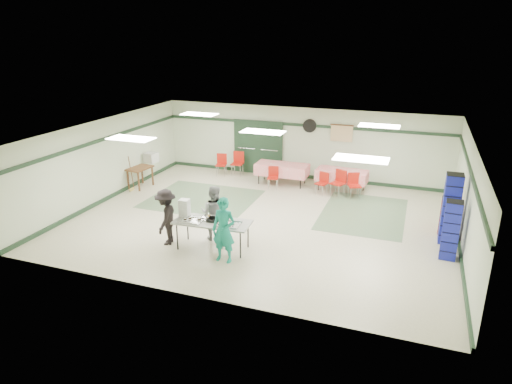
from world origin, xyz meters
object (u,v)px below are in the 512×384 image
(crate_stack_blue_b, at_px, (451,209))
(chair_d, at_px, (273,175))
(volunteer_dark, at_px, (166,217))
(serving_table, at_px, (212,223))
(volunteer_grey, at_px, (214,213))
(volunteer_teal, at_px, (224,230))
(chair_a, at_px, (339,180))
(chair_b, at_px, (323,181))
(chair_loose_a, at_px, (238,161))
(broom, at_px, (131,173))
(chair_c, at_px, (354,183))
(chair_loose_b, at_px, (221,162))
(crate_stack_red, at_px, (447,216))
(office_printer, at_px, (151,157))
(printer_table, at_px, (140,170))
(crate_stack_blue_a, at_px, (451,230))
(dining_table_b, at_px, (282,169))
(dining_table_a, at_px, (342,175))

(crate_stack_blue_b, bearing_deg, chair_d, 154.76)
(volunteer_dark, xyz_separation_m, crate_stack_blue_b, (6.99, 2.59, 0.20))
(serving_table, height_order, volunteer_grey, volunteer_grey)
(volunteer_teal, height_order, chair_a, volunteer_teal)
(chair_b, bearing_deg, volunteer_grey, -93.40)
(chair_loose_a, bearing_deg, broom, -137.13)
(chair_a, height_order, crate_stack_blue_b, crate_stack_blue_b)
(chair_c, relative_size, chair_loose_b, 1.01)
(volunteer_teal, xyz_separation_m, crate_stack_red, (5.17, 3.60, -0.30))
(volunteer_teal, distance_m, office_printer, 7.12)
(chair_c, relative_size, chair_d, 1.07)
(chair_loose_b, bearing_deg, office_printer, -155.33)
(serving_table, bearing_deg, chair_c, 57.45)
(chair_c, bearing_deg, broom, 171.49)
(printer_table, bearing_deg, volunteer_teal, -32.53)
(chair_loose_a, height_order, crate_stack_blue_a, crate_stack_blue_a)
(volunteer_grey, xyz_separation_m, chair_a, (2.55, 4.63, -0.21))
(dining_table_b, bearing_deg, volunteer_dark, -103.31)
(volunteer_grey, bearing_deg, chair_c, -129.65)
(chair_loose_a, xyz_separation_m, crate_stack_blue_b, (7.55, -3.78, 0.39))
(serving_table, xyz_separation_m, dining_table_b, (0.13, 5.74, -0.15))
(volunteer_dark, xyz_separation_m, broom, (-3.39, 3.35, -0.10))
(chair_c, xyz_separation_m, crate_stack_red, (2.88, -2.09, -0.00))
(chair_d, relative_size, crate_stack_red, 0.77)
(volunteer_grey, distance_m, dining_table_b, 5.21)
(serving_table, relative_size, volunteer_grey, 1.33)
(volunteer_grey, bearing_deg, chair_loose_b, -74.09)
(chair_loose_a, xyz_separation_m, crate_stack_blue_a, (7.55, -4.73, 0.18))
(volunteer_dark, bearing_deg, chair_loose_a, 170.97)
(dining_table_b, relative_size, crate_stack_blue_b, 0.99)
(chair_loose_b, bearing_deg, broom, -140.63)
(volunteer_dark, height_order, chair_a, volunteer_dark)
(dining_table_a, height_order, crate_stack_blue_a, crate_stack_blue_a)
(chair_loose_b, xyz_separation_m, broom, (-2.22, -2.80, 0.14))
(chair_loose_a, bearing_deg, chair_b, -20.46)
(crate_stack_blue_b, bearing_deg, volunteer_teal, -150.09)
(crate_stack_blue_b, bearing_deg, chair_loose_a, 153.41)
(volunteer_grey, height_order, volunteer_dark, volunteer_grey)
(crate_stack_blue_a, relative_size, office_printer, 3.38)
(serving_table, distance_m, chair_b, 5.46)
(volunteer_teal, xyz_separation_m, chair_d, (-0.58, 5.69, -0.33))
(volunteer_grey, bearing_deg, dining_table_a, -122.18)
(volunteer_teal, relative_size, crate_stack_red, 1.58)
(dining_table_a, bearing_deg, dining_table_b, -176.49)
(chair_d, bearing_deg, chair_a, -11.89)
(chair_b, height_order, chair_loose_b, chair_loose_b)
(volunteer_grey, xyz_separation_m, chair_loose_a, (-1.61, 5.69, -0.19))
(crate_stack_blue_b, bearing_deg, serving_table, -156.81)
(serving_table, bearing_deg, chair_d, 86.61)
(chair_d, relative_size, crate_stack_blue_b, 0.42)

